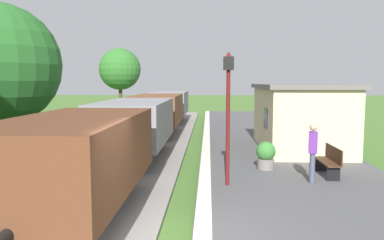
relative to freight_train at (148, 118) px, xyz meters
The scene contains 11 objects.
platform_edge_stripe 11.61m from the freight_train, 75.98° to the right, with size 0.36×60.00×0.01m, color silver.
rail_far 11.30m from the freight_train, 93.67° to the right, with size 0.07×60.00×0.14m, color slate.
freight_train is the anchor object (origin of this frame).
station_hut 7.01m from the freight_train, 13.96° to the right, with size 3.50×5.80×2.78m.
bench_near_hut 9.19m from the freight_train, 43.75° to the right, with size 0.42×1.50×0.91m.
bench_down_platform 7.32m from the freight_train, 24.70° to the left, with size 0.42×1.50×0.91m.
person_waiting 9.22m from the freight_train, 50.31° to the right, with size 0.33×0.43×1.71m.
potted_planter 7.34m from the freight_train, 48.95° to the right, with size 0.64×0.64×0.92m.
lamp_post_near 8.36m from the freight_train, 65.35° to the right, with size 0.28×0.28×3.70m.
tree_field_left 9.31m from the freight_train, 154.65° to the left, with size 3.56×3.56×6.18m.
tree_field_distant 12.11m from the freight_train, 109.71° to the left, with size 3.21×3.21×5.71m.
Camera 1 is at (0.50, -6.54, 3.14)m, focal length 34.87 mm.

